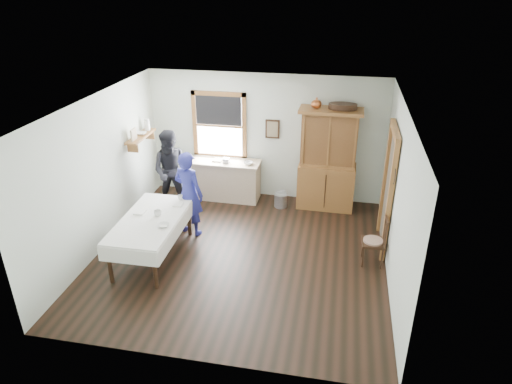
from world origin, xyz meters
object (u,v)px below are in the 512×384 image
at_px(china_hutch, 328,160).
at_px(wicker_basket, 311,203).
at_px(dining_table, 152,238).
at_px(pail, 281,200).
at_px(spindle_chair, 374,240).
at_px(work_counter, 225,180).
at_px(figure_dark, 173,174).
at_px(woman_blue, 189,197).

bearing_deg(china_hutch, wicker_basket, -155.53).
distance_m(china_hutch, dining_table, 3.84).
bearing_deg(pail, spindle_chair, -44.53).
bearing_deg(work_counter, dining_table, -103.61).
bearing_deg(wicker_basket, figure_dark, -168.68).
bearing_deg(woman_blue, wicker_basket, -127.94).
bearing_deg(woman_blue, pail, -119.46).
bearing_deg(wicker_basket, dining_table, -137.05).
height_order(work_counter, china_hutch, china_hutch).
distance_m(spindle_chair, pail, 2.58).
height_order(china_hutch, spindle_chair, china_hutch).
bearing_deg(wicker_basket, pail, -174.40).
relative_size(dining_table, figure_dark, 1.20).
relative_size(work_counter, spindle_chair, 1.67).
xyz_separation_m(work_counter, wicker_basket, (1.90, -0.13, -0.33)).
bearing_deg(spindle_chair, work_counter, 145.10).
xyz_separation_m(china_hutch, figure_dark, (-3.10, -0.68, -0.27)).
xyz_separation_m(work_counter, dining_table, (-0.66, -2.50, -0.05)).
bearing_deg(spindle_chair, figure_dark, 159.99).
bearing_deg(work_counter, woman_blue, -98.90).
relative_size(china_hutch, woman_blue, 1.40).
bearing_deg(woman_blue, china_hutch, -129.02).
xyz_separation_m(spindle_chair, woman_blue, (-3.36, 0.41, 0.31)).
relative_size(dining_table, spindle_chair, 2.09).
bearing_deg(work_counter, pail, -7.45).
bearing_deg(china_hutch, figure_dark, -166.39).
xyz_separation_m(china_hutch, wicker_basket, (-0.28, -0.12, -0.96)).
bearing_deg(dining_table, work_counter, 75.28).
distance_m(dining_table, pail, 3.01).
distance_m(dining_table, wicker_basket, 3.50).
bearing_deg(dining_table, spindle_chair, 7.86).
xyz_separation_m(dining_table, pail, (1.91, 2.31, -0.23)).
height_order(dining_table, wicker_basket, dining_table).
relative_size(spindle_chair, pail, 3.11).
bearing_deg(work_counter, wicker_basket, -2.68).
distance_m(work_counter, figure_dark, 1.21).
xyz_separation_m(dining_table, woman_blue, (0.38, 0.92, 0.38)).
bearing_deg(figure_dark, woman_blue, -62.54).
bearing_deg(work_counter, spindle_chair, -31.70).
xyz_separation_m(china_hutch, spindle_chair, (0.91, -1.98, -0.61)).
bearing_deg(work_counter, china_hutch, 0.97).
height_order(wicker_basket, woman_blue, woman_blue).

